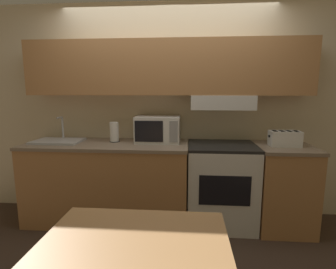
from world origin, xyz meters
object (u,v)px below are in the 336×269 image
Objects in this scene: stove_range at (221,185)px; dining_table at (133,263)px; paper_towel_roll at (114,132)px; toaster at (285,138)px; sink_basin at (58,141)px; microwave at (158,129)px.

dining_table is (-0.66, -1.66, 0.17)m from stove_range.
stove_range is 4.07× the size of paper_towel_roll.
toaster is 1.90m from paper_towel_roll.
dining_table is (1.23, -1.65, -0.32)m from sink_basin.
paper_towel_roll is 0.23× the size of dining_table.
microwave reaches higher than toaster.
toaster is at bearing -2.32° from stove_range.
sink_basin is at bearing -172.63° from paper_towel_roll.
paper_towel_roll is (-1.24, 0.08, 0.58)m from stove_range.
dining_table is at bearing -71.46° from paper_towel_roll.
stove_range is at bearing 177.68° from toaster.
stove_range is 0.96m from microwave.
stove_range is at bearing 68.40° from dining_table.
stove_range is 0.86m from toaster.
dining_table is at bearing -87.65° from microwave.
microwave is 1.17m from sink_basin.
paper_towel_roll is 1.88m from dining_table.
sink_basin is at bearing 126.69° from dining_table.
microwave is 0.93× the size of sink_basin.
paper_towel_roll is at bearing 176.94° from toaster.
microwave reaches higher than stove_range.
paper_towel_roll is at bearing 7.37° from sink_basin.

